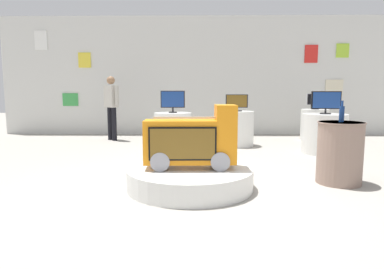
% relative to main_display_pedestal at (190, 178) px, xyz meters
% --- Properties ---
extents(ground_plane, '(30.00, 30.00, 0.00)m').
position_rel_main_display_pedestal_xyz_m(ground_plane, '(0.04, 0.05, -0.13)').
color(ground_plane, '#9E998E').
extents(back_wall_display, '(10.97, 0.13, 3.31)m').
position_rel_main_display_pedestal_xyz_m(back_wall_display, '(0.04, 5.43, 1.53)').
color(back_wall_display, silver).
rests_on(back_wall_display, ground).
extents(main_display_pedestal, '(1.58, 1.58, 0.26)m').
position_rel_main_display_pedestal_xyz_m(main_display_pedestal, '(0.00, 0.00, 0.00)').
color(main_display_pedestal, silver).
rests_on(main_display_pedestal, ground).
extents(novelty_firetruck_tv, '(1.14, 0.46, 0.79)m').
position_rel_main_display_pedestal_xyz_m(novelty_firetruck_tv, '(0.02, -0.01, 0.45)').
color(novelty_firetruck_tv, gray).
rests_on(novelty_firetruck_tv, main_display_pedestal).
extents(display_pedestal_left_rear, '(0.86, 0.86, 0.78)m').
position_rel_main_display_pedestal_xyz_m(display_pedestal_left_rear, '(2.60, 2.45, 0.26)').
color(display_pedestal_left_rear, silver).
rests_on(display_pedestal_left_rear, ground).
extents(tv_on_left_rear, '(0.56, 0.20, 0.44)m').
position_rel_main_display_pedestal_xyz_m(tv_on_left_rear, '(2.60, 2.45, 0.90)').
color(tv_on_left_rear, black).
rests_on(tv_on_left_rear, display_pedestal_left_rear).
extents(display_pedestal_center_rear, '(0.67, 0.67, 0.78)m').
position_rel_main_display_pedestal_xyz_m(display_pedestal_center_rear, '(3.03, 4.24, 0.26)').
color(display_pedestal_center_rear, silver).
rests_on(display_pedestal_center_rear, ground).
extents(tv_on_center_rear, '(0.44, 0.19, 0.39)m').
position_rel_main_display_pedestal_xyz_m(tv_on_center_rear, '(3.03, 4.23, 0.87)').
color(tv_on_center_rear, black).
rests_on(tv_on_center_rear, display_pedestal_center_rear).
extents(display_pedestal_right_rear, '(0.77, 0.77, 0.78)m').
position_rel_main_display_pedestal_xyz_m(display_pedestal_right_rear, '(0.97, 3.38, 0.26)').
color(display_pedestal_right_rear, silver).
rests_on(display_pedestal_right_rear, ground).
extents(tv_on_right_rear, '(0.50, 0.24, 0.37)m').
position_rel_main_display_pedestal_xyz_m(tv_on_right_rear, '(0.97, 3.37, 0.85)').
color(tv_on_right_rear, black).
rests_on(tv_on_right_rear, display_pedestal_right_rear).
extents(display_pedestal_far_right, '(0.78, 0.78, 0.78)m').
position_rel_main_display_pedestal_xyz_m(display_pedestal_far_right, '(-0.42, 2.80, 0.26)').
color(display_pedestal_far_right, silver).
rests_on(display_pedestal_far_right, ground).
extents(tv_on_far_right, '(0.50, 0.17, 0.45)m').
position_rel_main_display_pedestal_xyz_m(tv_on_far_right, '(-0.42, 2.80, 0.91)').
color(tv_on_far_right, black).
rests_on(tv_on_far_right, display_pedestal_far_right).
extents(side_table_round, '(0.60, 0.60, 0.82)m').
position_rel_main_display_pedestal_xyz_m(side_table_round, '(1.98, 0.26, 0.29)').
color(side_table_round, gray).
rests_on(side_table_round, ground).
extents(bottle_on_side_table, '(0.06, 0.06, 0.28)m').
position_rel_main_display_pedestal_xyz_m(bottle_on_side_table, '(1.97, 0.26, 0.80)').
color(bottle_on_side_table, navy).
rests_on(bottle_on_side_table, side_table_round).
extents(shopper_browsing_near_truck, '(0.42, 0.42, 1.60)m').
position_rel_main_display_pedestal_xyz_m(shopper_browsing_near_truck, '(-2.06, 4.19, 0.80)').
color(shopper_browsing_near_truck, black).
rests_on(shopper_browsing_near_truck, ground).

